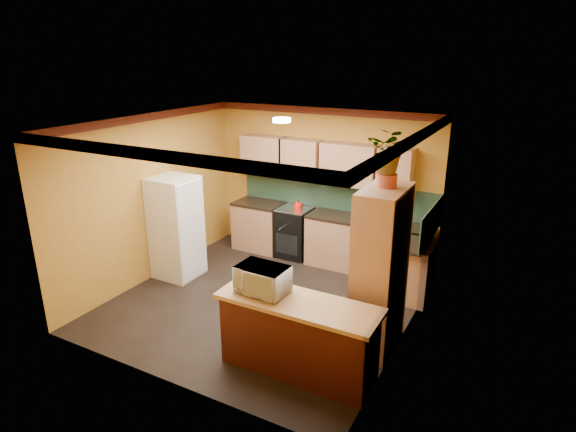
% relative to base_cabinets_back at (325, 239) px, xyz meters
% --- Properties ---
extents(room_shell, '(4.24, 4.24, 2.72)m').
position_rel_base_cabinets_back_xyz_m(room_shell, '(-0.19, -1.52, 1.65)').
color(room_shell, black).
rests_on(room_shell, ground).
extents(base_cabinets_back, '(3.65, 0.60, 0.88)m').
position_rel_base_cabinets_back_xyz_m(base_cabinets_back, '(0.00, 0.00, 0.00)').
color(base_cabinets_back, tan).
rests_on(base_cabinets_back, ground).
extents(countertop_back, '(3.65, 0.62, 0.04)m').
position_rel_base_cabinets_back_xyz_m(countertop_back, '(0.00, -0.00, 0.46)').
color(countertop_back, black).
rests_on(countertop_back, base_cabinets_back).
extents(stove, '(0.58, 0.58, 0.91)m').
position_rel_base_cabinets_back_xyz_m(stove, '(-0.63, -0.00, 0.02)').
color(stove, black).
rests_on(stove, ground).
extents(kettle, '(0.18, 0.18, 0.18)m').
position_rel_base_cabinets_back_xyz_m(kettle, '(-0.53, -0.05, 0.56)').
color(kettle, red).
rests_on(kettle, stove).
extents(sink, '(0.48, 0.40, 0.03)m').
position_rel_base_cabinets_back_xyz_m(sink, '(0.77, 0.00, 0.50)').
color(sink, silver).
rests_on(sink, countertop_back).
extents(base_cabinets_right, '(0.60, 0.80, 0.88)m').
position_rel_base_cabinets_back_xyz_m(base_cabinets_right, '(1.58, -0.64, 0.00)').
color(base_cabinets_right, tan).
rests_on(base_cabinets_right, ground).
extents(countertop_right, '(0.62, 0.80, 0.04)m').
position_rel_base_cabinets_back_xyz_m(countertop_right, '(1.58, -0.64, 0.46)').
color(countertop_right, black).
rests_on(countertop_right, base_cabinets_right).
extents(fridge, '(0.68, 0.66, 1.70)m').
position_rel_base_cabinets_back_xyz_m(fridge, '(-1.97, -1.65, 0.41)').
color(fridge, white).
rests_on(fridge, ground).
extents(pantry, '(0.48, 0.90, 2.10)m').
position_rel_base_cabinets_back_xyz_m(pantry, '(1.63, -2.06, 0.61)').
color(pantry, tan).
rests_on(pantry, ground).
extents(fern_pot, '(0.22, 0.22, 0.16)m').
position_rel_base_cabinets_back_xyz_m(fern_pot, '(1.63, -2.01, 1.74)').
color(fern_pot, '#A94129').
rests_on(fern_pot, pantry).
extents(fern, '(0.54, 0.48, 0.53)m').
position_rel_base_cabinets_back_xyz_m(fern, '(1.63, -2.01, 2.09)').
color(fern, tan).
rests_on(fern, fern_pot).
extents(breakfast_bar, '(1.80, 0.55, 0.88)m').
position_rel_base_cabinets_back_xyz_m(breakfast_bar, '(1.00, -3.02, 0.00)').
color(breakfast_bar, '#491B11').
rests_on(breakfast_bar, ground).
extents(bar_top, '(1.90, 0.65, 0.05)m').
position_rel_base_cabinets_back_xyz_m(bar_top, '(1.00, -3.02, 0.47)').
color(bar_top, tan).
rests_on(bar_top, breakfast_bar).
extents(microwave, '(0.60, 0.42, 0.33)m').
position_rel_base_cabinets_back_xyz_m(microwave, '(0.53, -3.02, 0.65)').
color(microwave, white).
rests_on(microwave, bar_top).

